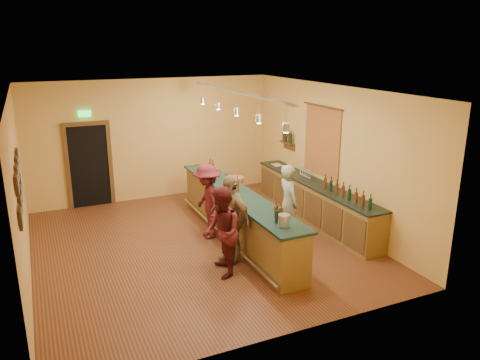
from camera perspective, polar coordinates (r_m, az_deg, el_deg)
name	(u,v)px	position (r m, az deg, el deg)	size (l,w,h in m)	color
floor	(199,245)	(9.96, -5.01, -7.86)	(7.00, 7.00, 0.00)	#592819
ceiling	(195,91)	(9.12, -5.52, 10.79)	(6.50, 7.00, 0.02)	silver
wall_back	(154,140)	(12.69, -10.48, 4.87)	(6.50, 0.02, 3.20)	#E3AB55
wall_front	(283,234)	(6.38, 5.23, -6.57)	(6.50, 0.02, 3.20)	#E3AB55
wall_left	(19,192)	(8.95, -25.30, -1.31)	(0.02, 7.00, 3.20)	#E3AB55
wall_right	(332,156)	(10.87, 11.15, 2.91)	(0.02, 7.00, 3.20)	#E3AB55
doorway	(89,164)	(12.49, -17.92, 1.92)	(1.15, 0.09, 2.48)	black
tapestry	(322,142)	(11.13, 9.96, 4.60)	(0.03, 1.40, 1.60)	#A32022
bottle_shelf	(287,138)	(12.38, 5.81, 5.08)	(0.17, 0.55, 0.54)	#513818
picture_grid	(19,184)	(8.13, -25.32, -0.41)	(0.06, 2.20, 0.70)	#382111
back_counter	(315,201)	(11.17, 9.13, -2.58)	(0.60, 4.55, 1.27)	olive
tasting_bar	(237,212)	(10.02, -0.39, -3.88)	(0.73, 5.10, 1.38)	olive
pendant_track	(237,100)	(9.46, -0.41, 9.74)	(0.11, 4.60, 0.50)	silver
bartender	(288,203)	(9.90, 5.92, -2.81)	(0.61, 0.40, 1.68)	gray
customer_a	(222,232)	(8.40, -2.25, -6.40)	(0.80, 0.63, 1.66)	#59191E
customer_b	(230,219)	(8.94, -1.22, -4.72)	(1.01, 0.42, 1.72)	#997A51
customer_c	(207,201)	(10.03, -4.00, -2.60)	(1.06, 0.61, 1.64)	#59191E
bar_stool	(237,182)	(11.99, -0.40, -0.29)	(0.38, 0.38, 0.78)	tan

